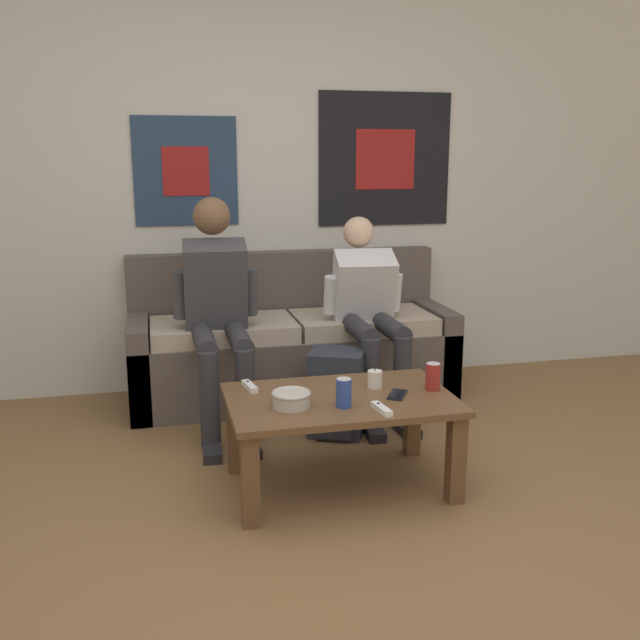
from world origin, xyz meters
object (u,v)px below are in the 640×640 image
object	(u,v)px
coffee_table	(340,413)
drink_can_blue	(344,393)
game_controller_near_right	(250,386)
backpack	(337,395)
cell_phone	(397,395)
person_seated_teen	(369,307)
ceramic_bowl	(291,398)
person_seated_adult	(218,304)
pillar_candle	(375,379)
couch	(292,348)
game_controller_near_left	(382,409)
drink_can_red	(433,377)

from	to	relation	value
coffee_table	drink_can_blue	xyz separation A→B (m)	(-0.02, -0.13, 0.14)
game_controller_near_right	coffee_table	bearing A→B (deg)	-28.14
backpack	cell_phone	xyz separation A→B (m)	(0.10, -0.65, 0.21)
coffee_table	cell_phone	size ratio (longest dim) A/B	6.57
person_seated_teen	ceramic_bowl	size ratio (longest dim) A/B	6.62
person_seated_adult	drink_can_blue	distance (m)	1.14
game_controller_near_right	cell_phone	size ratio (longest dim) A/B	0.98
coffee_table	backpack	world-z (taller)	backpack
game_controller_near_right	pillar_candle	bearing A→B (deg)	-11.72
pillar_candle	drink_can_blue	world-z (taller)	drink_can_blue
person_seated_adult	pillar_candle	distance (m)	1.06
drink_can_blue	cell_phone	distance (m)	0.29
coffee_table	ceramic_bowl	distance (m)	0.27
backpack	couch	bearing A→B (deg)	99.17
drink_can_blue	game_controller_near_left	xyz separation A→B (m)	(0.14, -0.09, -0.05)
game_controller_near_left	game_controller_near_right	size ratio (longest dim) A/B	1.00
couch	backpack	distance (m)	0.69
person_seated_teen	game_controller_near_right	distance (m)	1.09
ceramic_bowl	pillar_candle	xyz separation A→B (m)	(0.42, 0.16, 0.00)
drink_can_red	game_controller_near_left	distance (m)	0.38
drink_can_red	ceramic_bowl	bearing A→B (deg)	-173.59
game_controller_near_left	game_controller_near_right	distance (m)	0.64
person_seated_teen	game_controller_near_left	size ratio (longest dim) A/B	7.51
couch	cell_phone	distance (m)	1.35
backpack	game_controller_near_left	bearing A→B (deg)	-91.82
game_controller_near_left	game_controller_near_right	bearing A→B (deg)	139.27
person_seated_teen	cell_phone	distance (m)	1.00
backpack	drink_can_red	distance (m)	0.72
couch	person_seated_teen	size ratio (longest dim) A/B	1.75
person_seated_adult	drink_can_red	xyz separation A→B (m)	(0.87, -0.92, -0.19)
drink_can_red	couch	bearing A→B (deg)	107.13
couch	drink_can_blue	distance (m)	1.42
ceramic_bowl	pillar_candle	bearing A→B (deg)	21.14
person_seated_teen	drink_can_red	distance (m)	0.94
ceramic_bowl	drink_can_red	xyz separation A→B (m)	(0.66, 0.07, 0.02)
person_seated_adult	backpack	world-z (taller)	person_seated_adult
coffee_table	drink_can_red	distance (m)	0.45
couch	drink_can_red	size ratio (longest dim) A/B	15.62
ceramic_bowl	drink_can_red	size ratio (longest dim) A/B	1.35
pillar_candle	person_seated_teen	bearing A→B (deg)	74.61
couch	pillar_candle	size ratio (longest dim) A/B	21.02
cell_phone	drink_can_red	bearing A→B (deg)	12.97
couch	drink_can_blue	xyz separation A→B (m)	(-0.05, -1.41, 0.18)
couch	game_controller_near_right	distance (m)	1.16
person_seated_teen	ceramic_bowl	bearing A→B (deg)	-122.91
couch	ceramic_bowl	bearing A→B (deg)	-101.20
couch	person_seated_teen	distance (m)	0.60
person_seated_adult	game_controller_near_left	bearing A→B (deg)	-64.01
game_controller_near_right	couch	bearing A→B (deg)	69.38
coffee_table	person_seated_teen	world-z (taller)	person_seated_teen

